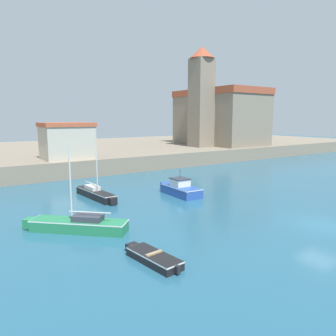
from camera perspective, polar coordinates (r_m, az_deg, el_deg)
The scene contains 8 objects.
ground_plane at distance 24.82m, azimuth 24.97°, elevation -8.95°, with size 200.00×200.00×0.00m, color #235670.
quay_seawall at distance 61.58m, azimuth -14.60°, elevation 2.72°, with size 120.00×40.00×2.09m, color gray.
motorboat_blue_0 at distance 30.85m, azimuth 2.11°, elevation -3.63°, with size 2.00×5.16×2.50m.
sailboat_black_1 at distance 30.35m, azimuth -12.47°, elevation -4.35°, with size 1.61×6.34×4.26m.
dinghy_black_3 at distance 17.08m, azimuth -2.66°, elevation -15.25°, with size 1.51×4.01×0.54m.
sailboat_green_5 at distance 21.99m, azimuth -15.44°, elevation -9.43°, with size 5.74×5.54×5.61m.
church at distance 64.50m, azimuth 8.69°, elevation 9.12°, with size 14.33×17.44×17.19m.
harbor_shed_mid_row at distance 42.82m, azimuth -17.17°, elevation 4.57°, with size 6.15×4.83×4.53m.
Camera 1 is at (-20.60, -11.83, 7.19)m, focal length 35.00 mm.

